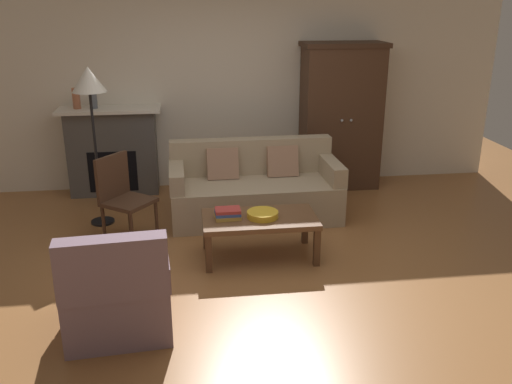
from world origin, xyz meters
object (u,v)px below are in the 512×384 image
fireplace (113,151)px  coffee_table (260,222)px  couch (255,190)px  mantel_vase_slate (93,101)px  armoire (341,116)px  fruit_bowl (263,214)px  side_chair_wooden (122,193)px  dog (120,249)px  mantel_vase_terracotta (76,98)px  floor_lamp (89,89)px  book_stack (228,214)px  armchair_near_left (118,293)px

fireplace → coffee_table: size_ratio=1.15×
couch → mantel_vase_slate: mantel_vase_slate is taller
armoire → couch: armoire is taller
couch → fruit_bowl: size_ratio=6.38×
side_chair_wooden → dog: side_chair_wooden is taller
mantel_vase_terracotta → floor_lamp: bearing=-71.6°
coffee_table → book_stack: book_stack is taller
armoire → couch: (-1.26, -0.97, -0.63)m
mantel_vase_slate → side_chair_wooden: 1.69m
couch → mantel_vase_slate: size_ratio=10.26×
fireplace → book_stack: 2.47m
armoire → dog: armoire is taller
couch → floor_lamp: 2.11m
mantel_vase_terracotta → mantel_vase_slate: 0.20m
armoire → dog: (-2.66, -2.20, -0.70)m
couch → fruit_bowl: (-0.06, -1.08, 0.13)m
dog → mantel_vase_slate: bearing=101.8°
couch → coffee_table: bearing=-94.8°
fruit_bowl → book_stack: (-0.33, 0.02, 0.02)m
book_stack → coffee_table: bearing=0.1°
couch → dog: bearing=-138.6°
mantel_vase_slate → fireplace: bearing=5.7°
fireplace → coffee_table: 2.65m
dog → armoire: bearing=39.6°
fireplace → fruit_bowl: 2.68m
mantel_vase_terracotta → dog: (0.67, -2.26, -1.00)m
book_stack → armchair_near_left: 1.45m
book_stack → armoire: bearing=50.8°
armoire → fruit_bowl: (-1.32, -2.04, -0.50)m
book_stack → floor_lamp: (-1.34, 1.09, 1.04)m
armchair_near_left → side_chair_wooden: bearing=94.1°
mantel_vase_slate → side_chair_wooden: (0.43, -1.48, -0.70)m
armoire → mantel_vase_terracotta: size_ratio=7.44×
armoire → fruit_bowl: size_ratio=6.23×
floor_lamp → armoire: bearing=17.4°
couch → mantel_vase_terracotta: mantel_vase_terracotta is taller
floor_lamp → mantel_vase_slate: bearing=97.6°
couch → book_stack: size_ratio=7.68×
armchair_near_left → side_chair_wooden: (-0.12, 1.71, 0.20)m
armoire → book_stack: size_ratio=7.50×
book_stack → mantel_vase_slate: bearing=125.2°
floor_lamp → book_stack: bearing=-39.0°
floor_lamp → dog: bearing=-74.9°
couch → book_stack: 1.14m
mantel_vase_slate → dog: size_ratio=0.33×
book_stack → floor_lamp: floor_lamp is taller
side_chair_wooden → floor_lamp: 1.14m
fireplace → side_chair_wooden: 1.52m
fireplace → armoire: armoire is taller
couch → dog: 1.87m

